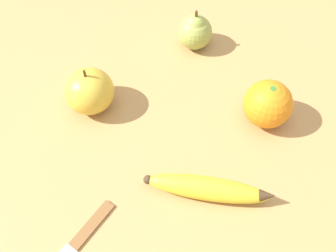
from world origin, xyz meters
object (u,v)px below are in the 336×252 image
at_px(orange, 268,104).
at_px(pear, 195,31).
at_px(banana, 208,189).
at_px(paring_knife, 70,250).
at_px(apple, 89,91).

bearing_deg(orange, pear, 128.69).
relative_size(banana, paring_knife, 1.16).
bearing_deg(banana, apple, 147.97).
bearing_deg(paring_knife, pear, -79.37).
xyz_separation_m(banana, apple, (-0.21, 0.15, 0.02)).
height_order(orange, pear, pear).
relative_size(banana, orange, 2.46).
xyz_separation_m(banana, orange, (0.09, 0.15, 0.02)).
distance_m(pear, apple, 0.23).
bearing_deg(paring_knife, orange, -107.33).
bearing_deg(pear, orange, -51.31).
bearing_deg(orange, banana, -120.12).
height_order(apple, paring_knife, apple).
distance_m(pear, paring_knife, 0.44).
relative_size(orange, apple, 0.91).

